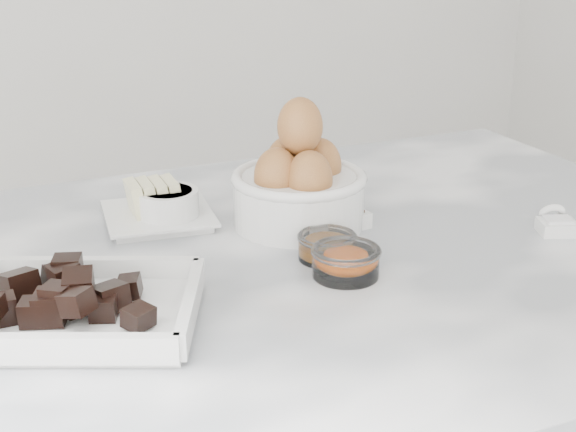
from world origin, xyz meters
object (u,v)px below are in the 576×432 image
Objects in this scene: butter_plate at (156,208)px; vanilla_spoon at (341,215)px; zest_bowl at (346,261)px; honey_bowl at (327,246)px; salt_spoon at (556,223)px; sugar_ramekin at (168,206)px; chocolate_dish at (77,301)px; egg_bowl at (299,184)px.

vanilla_spoon is (0.22, -0.11, -0.01)m from butter_plate.
butter_plate is 1.93× the size of zest_bowl.
butter_plate is at bearing 153.00° from vanilla_spoon.
salt_spoon is at bearing -8.33° from honey_bowl.
butter_plate is 0.02m from sugar_ramekin.
chocolate_dish reaches higher than zest_bowl.
honey_bowl is 0.31m from salt_spoon.
egg_bowl is 2.21× the size of zest_bowl.
egg_bowl is (0.32, 0.16, 0.03)m from chocolate_dish.
egg_bowl is (0.17, -0.08, 0.04)m from butter_plate.
zest_bowl is (0.15, -0.25, -0.00)m from butter_plate.
vanilla_spoon is at bearing 19.40° from chocolate_dish.
chocolate_dish is 3.65× the size of sugar_ramekin.
salt_spoon is at bearing 1.22° from zest_bowl.
butter_plate reaches higher than salt_spoon.
chocolate_dish is 1.65× the size of egg_bowl.
chocolate_dish is 0.30m from zest_bowl.
egg_bowl reaches higher than salt_spoon.
vanilla_spoon is (0.07, 0.14, -0.00)m from zest_bowl.
butter_plate is at bearing 153.71° from egg_bowl.
egg_bowl reaches higher than butter_plate.
honey_bowl is (0.30, 0.04, -0.01)m from chocolate_dish.
vanilla_spoon is at bearing 64.35° from zest_bowl.
egg_bowl reaches higher than chocolate_dish.
chocolate_dish reaches higher than sugar_ramekin.
egg_bowl is 2.45× the size of honey_bowl.
salt_spoon reaches higher than honey_bowl.
honey_bowl is at bearing 7.54° from chocolate_dish.
butter_plate is at bearing 127.41° from honey_bowl.
egg_bowl is at bearing 81.82° from honey_bowl.
chocolate_dish is at bearing 179.50° from salt_spoon.
butter_plate is 2.14× the size of honey_bowl.
sugar_ramekin is 1.00× the size of zest_bowl.
chocolate_dish is 0.62m from salt_spoon.
salt_spoon is at bearing -27.99° from butter_plate.
butter_plate reaches higher than sugar_ramekin.
vanilla_spoon reaches higher than honey_bowl.
butter_plate reaches higher than vanilla_spoon.
egg_bowl is 0.07m from vanilla_spoon.
butter_plate is 0.19m from egg_bowl.
zest_bowl is at bearing -59.15° from butter_plate.
egg_bowl is at bearing 150.57° from vanilla_spoon.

